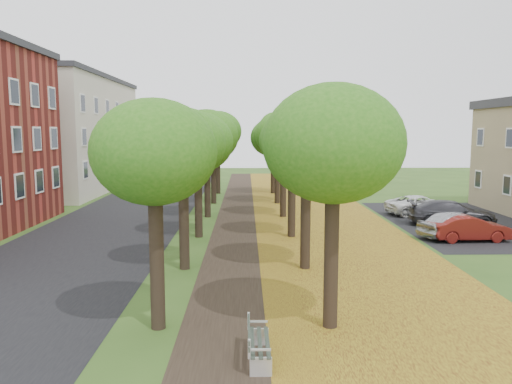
{
  "coord_description": "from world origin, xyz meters",
  "views": [
    {
      "loc": [
        0.26,
        -13.38,
        5.47
      ],
      "look_at": [
        0.73,
        10.68,
        2.5
      ],
      "focal_mm": 35.0,
      "sensor_mm": 36.0,
      "label": 1
    }
  ],
  "objects_px": {
    "bench": "(257,342)",
    "car_grey": "(452,213)",
    "car_red": "(469,228)",
    "car_white": "(421,205)",
    "car_silver": "(456,224)"
  },
  "relations": [
    {
      "from": "car_grey",
      "to": "car_white",
      "type": "height_order",
      "value": "car_grey"
    },
    {
      "from": "car_grey",
      "to": "car_white",
      "type": "xyz_separation_m",
      "value": [
        -0.54,
        3.61,
        -0.08
      ]
    },
    {
      "from": "car_white",
      "to": "car_red",
      "type": "bearing_deg",
      "value": 168.2
    },
    {
      "from": "car_red",
      "to": "car_white",
      "type": "relative_size",
      "value": 0.85
    },
    {
      "from": "bench",
      "to": "car_silver",
      "type": "relative_size",
      "value": 0.44
    },
    {
      "from": "car_silver",
      "to": "car_white",
      "type": "bearing_deg",
      "value": -26.24
    },
    {
      "from": "car_silver",
      "to": "car_white",
      "type": "xyz_separation_m",
      "value": [
        0.67,
        7.03,
        -0.07
      ]
    },
    {
      "from": "car_silver",
      "to": "car_grey",
      "type": "height_order",
      "value": "car_grey"
    },
    {
      "from": "car_grey",
      "to": "car_white",
      "type": "relative_size",
      "value": 1.08
    },
    {
      "from": "car_silver",
      "to": "car_grey",
      "type": "xyz_separation_m",
      "value": [
        1.21,
        3.42,
        0.01
      ]
    },
    {
      "from": "bench",
      "to": "car_grey",
      "type": "bearing_deg",
      "value": -34.78
    },
    {
      "from": "car_silver",
      "to": "car_white",
      "type": "relative_size",
      "value": 0.91
    },
    {
      "from": "bench",
      "to": "car_red",
      "type": "distance_m",
      "value": 16.81
    },
    {
      "from": "car_white",
      "to": "car_silver",
      "type": "bearing_deg",
      "value": 164.96
    },
    {
      "from": "car_red",
      "to": "car_silver",
      "type": "bearing_deg",
      "value": 24.67
    }
  ]
}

